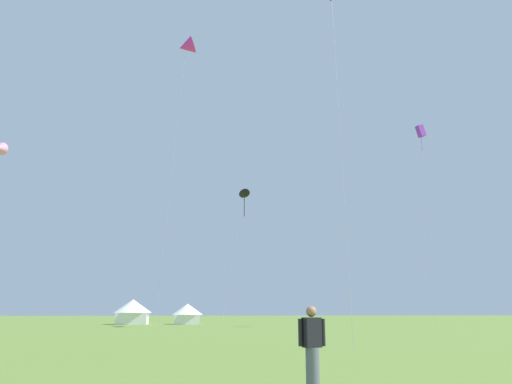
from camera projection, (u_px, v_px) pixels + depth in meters
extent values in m
cylinder|color=#B2B2B7|center=(340.00, 127.00, 24.98)|extent=(0.29, 2.24, 21.14)
cone|color=#E02DA3|center=(186.00, 46.00, 62.63)|extent=(2.56, 2.30, 2.59)
cylinder|color=#B2B2B7|center=(172.00, 176.00, 58.24)|extent=(2.32, 0.72, 33.80)
ellipsoid|color=black|center=(244.00, 193.00, 56.53)|extent=(1.76, 3.12, 1.14)
cylinder|color=black|center=(244.00, 207.00, 56.16)|extent=(0.07, 0.07, 2.07)
cylinder|color=#B2B2B7|center=(233.00, 258.00, 54.42)|extent=(2.43, 0.60, 14.56)
cube|color=purple|center=(421.00, 131.00, 57.12)|extent=(1.13, 0.84, 1.46)
cylinder|color=#63238B|center=(422.00, 142.00, 56.80)|extent=(0.04, 0.04, 1.98)
cylinder|color=#B2B2B7|center=(428.00, 224.00, 54.27)|extent=(0.44, 0.68, 21.59)
cylinder|color=#565B66|center=(313.00, 371.00, 10.24)|extent=(0.28, 0.28, 0.90)
cube|color=black|center=(312.00, 332.00, 10.41)|extent=(0.41, 0.33, 0.60)
sphere|color=#9E7051|center=(311.00, 312.00, 10.51)|extent=(0.22, 0.22, 0.22)
cylinder|color=black|center=(300.00, 332.00, 10.38)|extent=(0.09, 0.09, 0.55)
cylinder|color=black|center=(323.00, 332.00, 10.44)|extent=(0.09, 0.09, 0.55)
cube|color=white|center=(132.00, 319.00, 64.42)|extent=(3.86, 3.86, 1.45)
cone|color=white|center=(133.00, 306.00, 64.78)|extent=(4.83, 4.83, 1.69)
cube|color=white|center=(187.00, 319.00, 65.25)|extent=(3.21, 3.21, 1.20)
cone|color=white|center=(188.00, 309.00, 65.55)|extent=(4.01, 4.01, 1.40)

